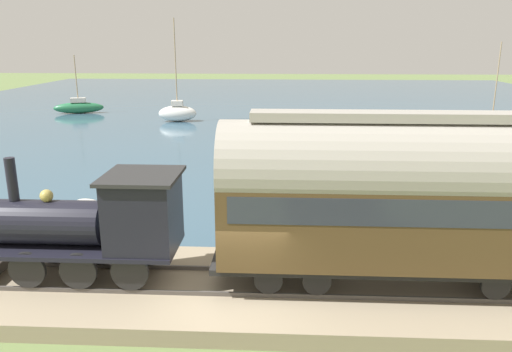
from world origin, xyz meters
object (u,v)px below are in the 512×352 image
object	(u,v)px
steam_locomotive	(99,220)
rowboat_near_shore	(414,198)
rowboat_far_out	(90,206)
sailboat_green	(79,107)
passenger_coach	(405,193)
sailboat_brown	(492,120)
sailboat_white	(178,112)

from	to	relation	value
steam_locomotive	rowboat_near_shore	world-z (taller)	steam_locomotive
steam_locomotive	rowboat_far_out	xyz separation A→B (m)	(7.23, 3.18, -2.06)
rowboat_far_out	rowboat_near_shore	bearing A→B (deg)	-43.36
rowboat_far_out	sailboat_green	bearing A→B (deg)	63.04
steam_locomotive	rowboat_near_shore	distance (m)	14.22
passenger_coach	sailboat_brown	xyz separation A→B (m)	(29.62, -14.27, -2.48)
sailboat_white	rowboat_far_out	world-z (taller)	sailboat_white
sailboat_white	sailboat_green	world-z (taller)	sailboat_white
sailboat_white	sailboat_green	size ratio (longest dim) A/B	1.57
sailboat_white	sailboat_green	bearing A→B (deg)	61.44
sailboat_white	rowboat_near_shore	world-z (taller)	sailboat_white
sailboat_white	rowboat_far_out	distance (m)	24.57
sailboat_white	sailboat_green	distance (m)	11.97
passenger_coach	steam_locomotive	bearing A→B (deg)	90.00
sailboat_brown	sailboat_white	world-z (taller)	sailboat_white
steam_locomotive	sailboat_green	size ratio (longest dim) A/B	1.00
steam_locomotive	rowboat_far_out	size ratio (longest dim) A/B	2.57
steam_locomotive	rowboat_near_shore	size ratio (longest dim) A/B	2.18
passenger_coach	rowboat_near_shore	bearing A→B (deg)	-16.84
rowboat_far_out	rowboat_near_shore	distance (m)	14.25
rowboat_far_out	rowboat_near_shore	size ratio (longest dim) A/B	0.85
sailboat_brown	passenger_coach	bearing A→B (deg)	125.75
passenger_coach	sailboat_brown	bearing A→B (deg)	-25.72
sailboat_white	rowboat_near_shore	xyz separation A→B (m)	(-22.95, -15.39, -0.54)
sailboat_green	rowboat_near_shore	world-z (taller)	sailboat_green
passenger_coach	sailboat_white	bearing A→B (deg)	21.84
passenger_coach	sailboat_green	xyz separation A→B (m)	(36.43, 23.75, -2.57)
rowboat_far_out	rowboat_near_shore	xyz separation A→B (m)	(1.58, -14.16, 0.06)
sailboat_white	steam_locomotive	bearing A→B (deg)	-177.67
steam_locomotive	sailboat_brown	world-z (taller)	sailboat_brown
sailboat_green	rowboat_far_out	world-z (taller)	sailboat_green
steam_locomotive	passenger_coach	xyz separation A→B (m)	(0.00, -8.32, 0.92)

